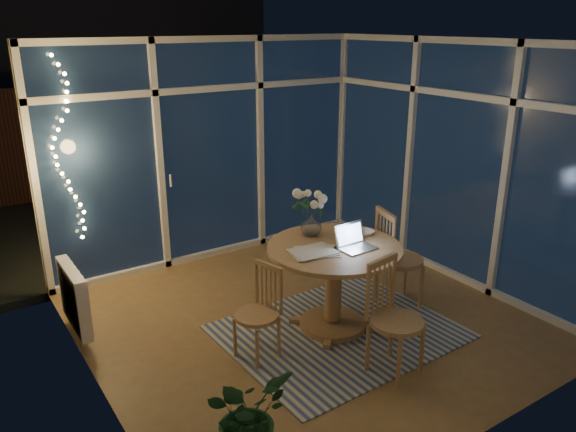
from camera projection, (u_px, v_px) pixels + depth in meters
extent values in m
plane|color=olive|center=(307.00, 319.00, 5.49)|extent=(4.00, 4.00, 0.00)
plane|color=white|center=(310.00, 41.00, 4.63)|extent=(4.00, 4.00, 0.00)
cube|color=beige|center=(210.00, 151.00, 6.63)|extent=(4.00, 0.04, 2.60)
cube|color=beige|center=(496.00, 269.00, 3.48)|extent=(4.00, 0.04, 2.60)
cube|color=beige|center=(81.00, 236.00, 4.01)|extent=(0.04, 4.00, 2.60)
cube|color=beige|center=(458.00, 162.00, 6.10)|extent=(0.04, 4.00, 2.60)
cube|color=white|center=(212.00, 151.00, 6.60)|extent=(4.00, 0.10, 2.60)
cube|color=white|center=(455.00, 163.00, 6.08)|extent=(0.10, 4.00, 2.60)
cube|color=white|center=(74.00, 298.00, 5.05)|extent=(0.10, 0.70, 0.58)
cube|color=black|center=(163.00, 193.00, 9.70)|extent=(12.00, 6.00, 0.10)
cube|color=#3C1D16|center=(120.00, 136.00, 9.51)|extent=(11.00, 0.08, 1.80)
cube|color=#34363F|center=(82.00, 49.00, 11.60)|extent=(7.00, 3.00, 2.20)
sphere|color=#1A3116|center=(114.00, 201.00, 7.59)|extent=(0.90, 0.90, 0.90)
cube|color=beige|center=(339.00, 331.00, 5.25)|extent=(2.10, 1.70, 0.01)
cylinder|color=olive|center=(333.00, 288.00, 5.19)|extent=(1.25, 1.25, 0.83)
cube|color=olive|center=(256.00, 313.00, 4.73)|extent=(0.48, 0.48, 0.85)
cube|color=olive|center=(400.00, 257.00, 5.60)|extent=(0.60, 0.60, 1.04)
cube|color=olive|center=(397.00, 319.00, 4.50)|extent=(0.53, 0.53, 0.99)
imported|color=silver|center=(311.00, 225.00, 5.28)|extent=(0.21, 0.21, 0.21)
imported|color=white|center=(365.00, 233.00, 5.32)|extent=(0.16, 0.16, 0.04)
cube|color=silver|center=(311.00, 251.00, 4.93)|extent=(0.46, 0.40, 0.02)
cube|color=black|center=(336.00, 249.00, 4.98)|extent=(0.13, 0.10, 0.01)
imported|color=#194622|center=(248.00, 425.00, 3.49)|extent=(0.67, 0.62, 0.76)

